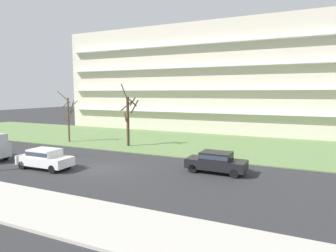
% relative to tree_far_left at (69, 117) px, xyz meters
% --- Properties ---
extents(ground, '(160.00, 160.00, 0.00)m').
position_rel_tree_far_left_xyz_m(ground, '(11.25, -8.31, -3.08)').
color(ground, '#2D2D30').
extents(sidewalk_curb_near, '(80.00, 4.00, 0.15)m').
position_rel_tree_far_left_xyz_m(sidewalk_curb_near, '(11.25, -16.31, -3.00)').
color(sidewalk_curb_near, '#BCB7AD').
rests_on(sidewalk_curb_near, ground).
extents(grass_lawn_strip, '(80.00, 16.00, 0.08)m').
position_rel_tree_far_left_xyz_m(grass_lawn_strip, '(11.25, 5.69, -3.04)').
color(grass_lawn_strip, '#66844C').
rests_on(grass_lawn_strip, ground).
extents(apartment_building, '(45.68, 13.53, 15.88)m').
position_rel_tree_far_left_xyz_m(apartment_building, '(11.25, 19.98, 4.86)').
color(apartment_building, beige).
rests_on(apartment_building, ground).
extents(tree_far_left, '(1.89, 2.03, 6.10)m').
position_rel_tree_far_left_xyz_m(tree_far_left, '(0.00, 0.00, 0.00)').
color(tree_far_left, brown).
rests_on(tree_far_left, ground).
extents(tree_left, '(2.13, 1.96, 6.86)m').
position_rel_tree_far_left_xyz_m(tree_left, '(7.91, 0.67, 0.19)').
color(tree_left, '#4C3828').
rests_on(tree_left, ground).
extents(sedan_black_near_left, '(4.43, 1.89, 1.57)m').
position_rel_tree_far_left_xyz_m(sedan_black_near_left, '(19.62, -5.81, -2.21)').
color(sedan_black_near_left, black).
rests_on(sedan_black_near_left, ground).
extents(sedan_white_center_left, '(4.43, 1.89, 1.57)m').
position_rel_tree_far_left_xyz_m(sedan_white_center_left, '(7.23, -10.31, -2.21)').
color(sedan_white_center_left, white).
rests_on(sedan_white_center_left, ground).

